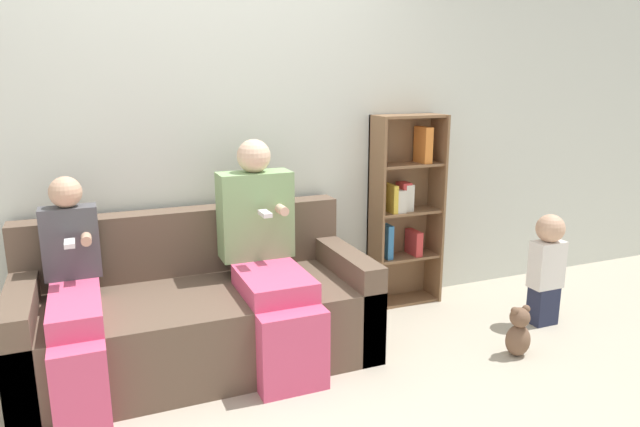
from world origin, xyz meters
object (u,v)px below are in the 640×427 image
object	(u,v)px
toddler_standing	(547,265)
adult_seated	(267,252)
bookshelf	(404,207)
teddy_bear	(519,332)
child_seated	(74,295)
couch	(199,314)

from	to	relation	value
toddler_standing	adult_seated	bearing A→B (deg)	171.58
bookshelf	adult_seated	bearing A→B (deg)	-158.97
adult_seated	teddy_bear	size ratio (longest dim) A/B	4.04
child_seated	bookshelf	distance (m)	2.20
teddy_bear	couch	bearing A→B (deg)	158.99
adult_seated	toddler_standing	world-z (taller)	adult_seated
adult_seated	bookshelf	world-z (taller)	bookshelf
couch	adult_seated	size ratio (longest dim) A/B	1.53
child_seated	teddy_bear	xyz separation A→B (m)	(2.33, -0.51, -0.40)
toddler_standing	teddy_bear	bearing A→B (deg)	-147.43
child_seated	toddler_standing	bearing A→B (deg)	-4.48
couch	bookshelf	xyz separation A→B (m)	(1.51, 0.34, 0.41)
child_seated	couch	bearing A→B (deg)	12.95
couch	teddy_bear	distance (m)	1.83
bookshelf	toddler_standing	bearing A→B (deg)	-47.12
adult_seated	toddler_standing	bearing A→B (deg)	-8.42
child_seated	toddler_standing	distance (m)	2.80
child_seated	bookshelf	xyz separation A→B (m)	(2.14, 0.48, 0.15)
toddler_standing	bookshelf	size ratio (longest dim) A/B	0.55
couch	child_seated	xyz separation A→B (m)	(-0.62, -0.14, 0.26)
couch	teddy_bear	size ratio (longest dim) A/B	6.19
toddler_standing	bookshelf	distance (m)	1.00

